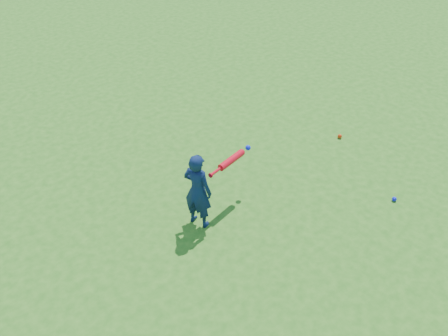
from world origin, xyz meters
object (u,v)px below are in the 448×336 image
at_px(ground_ball_red, 340,136).
at_px(ground_ball_blue, 394,199).
at_px(child, 198,191).
at_px(bat_swing, 233,159).

distance_m(ground_ball_red, ground_ball_blue, 1.58).
bearing_deg(child, bat_swing, -102.80).
bearing_deg(ground_ball_red, ground_ball_blue, -113.81).
height_order(ground_ball_red, ground_ball_blue, ground_ball_red).
bearing_deg(ground_ball_blue, child, 149.54).
bearing_deg(ground_ball_blue, ground_ball_red, 66.19).
bearing_deg(child, ground_ball_blue, -140.26).
bearing_deg(ground_ball_red, bat_swing, -178.52).
relative_size(child, bat_swing, 1.30).
bearing_deg(child, ground_ball_red, -107.13).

